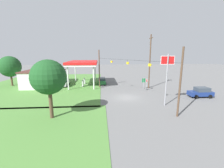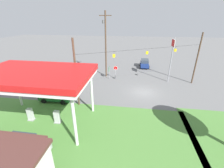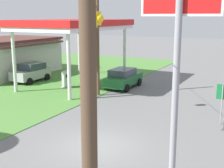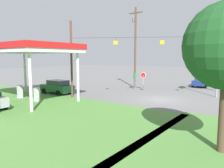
% 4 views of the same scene
% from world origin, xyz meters
% --- Properties ---
extents(ground_plane, '(160.00, 160.00, 0.00)m').
position_xyz_m(ground_plane, '(0.00, 0.00, 0.00)').
color(ground_plane, slate).
extents(gas_station_canopy, '(11.13, 6.91, 5.98)m').
position_xyz_m(gas_station_canopy, '(11.36, 8.98, 5.46)').
color(gas_station_canopy, silver).
rests_on(gas_station_canopy, ground).
extents(fuel_pump_near, '(0.71, 0.56, 1.52)m').
position_xyz_m(fuel_pump_near, '(9.77, 8.98, 0.72)').
color(fuel_pump_near, gray).
rests_on(fuel_pump_near, ground).
extents(fuel_pump_far, '(0.71, 0.56, 1.52)m').
position_xyz_m(fuel_pump_far, '(12.95, 8.98, 0.72)').
color(fuel_pump_far, gray).
rests_on(fuel_pump_far, ground).
extents(car_at_pumps_front, '(4.46, 2.14, 1.76)m').
position_xyz_m(car_at_pumps_front, '(12.15, 4.40, 0.91)').
color(car_at_pumps_front, '#1E602D').
rests_on(car_at_pumps_front, ground).
extents(car_at_pumps_rear, '(4.03, 2.13, 1.83)m').
position_xyz_m(car_at_pumps_rear, '(10.46, 13.56, 0.94)').
color(car_at_pumps_rear, '#9E9EA3').
rests_on(car_at_pumps_rear, ground).
extents(car_on_crossroad, '(2.14, 4.16, 1.83)m').
position_xyz_m(car_on_crossroad, '(-0.81, -13.50, 0.94)').
color(car_on_crossroad, navy).
rests_on(car_on_crossroad, ground).
extents(stop_sign_roadside, '(0.80, 0.08, 2.50)m').
position_xyz_m(stop_sign_roadside, '(5.07, -5.23, 1.81)').
color(stop_sign_roadside, '#99999E').
rests_on(stop_sign_roadside, ground).
extents(stop_sign_overhead, '(0.22, 2.08, 7.83)m').
position_xyz_m(stop_sign_overhead, '(-4.58, -5.11, 5.56)').
color(stop_sign_overhead, gray).
rests_on(stop_sign_overhead, ground).
extents(route_sign, '(0.10, 0.70, 2.40)m').
position_xyz_m(route_sign, '(6.24, -4.86, 1.71)').
color(route_sign, gray).
rests_on(route_sign, ground).
extents(utility_pole_main, '(2.20, 0.44, 11.90)m').
position_xyz_m(utility_pole_main, '(7.12, -6.32, 6.60)').
color(utility_pole_main, '#4C3828').
rests_on(utility_pole_main, ground).
extents(signal_span_gantry, '(17.71, 10.24, 8.68)m').
position_xyz_m(signal_span_gantry, '(0.00, -0.01, 4.66)').
color(signal_span_gantry, '#4C3828').
rests_on(signal_span_gantry, ground).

